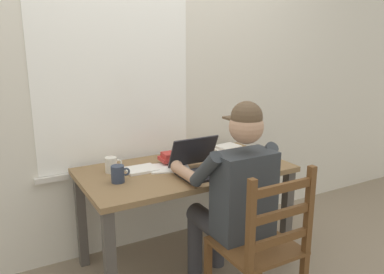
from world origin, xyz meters
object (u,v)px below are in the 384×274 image
desk (185,181)px  seated_person (233,192)px  wooden_chair (262,247)px  laptop (201,165)px  computer_mouse (243,165)px  coffee_mug_white (111,165)px  book_stack_side (175,158)px  book_stack_main (228,149)px  coffee_mug_dark (118,174)px

desk → seated_person: size_ratio=1.13×
seated_person → wooden_chair: 0.36m
laptop → computer_mouse: bearing=-10.1°
computer_mouse → laptop: bearing=169.9°
wooden_chair → coffee_mug_white: (-0.54, 0.87, 0.31)m
desk → coffee_mug_white: 0.50m
laptop → coffee_mug_white: laptop is taller
book_stack_side → book_stack_main: bearing=6.8°
coffee_mug_white → wooden_chair: bearing=-58.2°
seated_person → coffee_mug_white: seated_person is taller
desk → coffee_mug_white: (-0.46, 0.15, 0.14)m
laptop → seated_person: bearing=-83.0°
seated_person → computer_mouse: 0.37m
coffee_mug_dark → book_stack_main: coffee_mug_dark is taller
book_stack_main → coffee_mug_dark: bearing=-167.0°
coffee_mug_white → book_stack_main: bearing=1.6°
book_stack_side → coffee_mug_dark: bearing=-160.8°
wooden_chair → book_stack_side: bearing=96.6°
coffee_mug_white → desk: bearing=-18.4°
wooden_chair → laptop: bearing=93.7°
seated_person → computer_mouse: (0.26, 0.26, 0.05)m
coffee_mug_white → computer_mouse: bearing=-22.7°
wooden_chair → computer_mouse: 0.66m
desk → coffee_mug_white: coffee_mug_white is taller
laptop → coffee_mug_dark: (-0.53, 0.09, 0.00)m
computer_mouse → book_stack_main: (0.13, 0.36, 0.00)m
seated_person → book_stack_main: (0.39, 0.62, 0.06)m
desk → seated_person: (0.08, -0.44, 0.06)m
seated_person → desk: bearing=100.7°
desk → book_stack_side: size_ratio=6.87×
computer_mouse → wooden_chair: bearing=-115.7°
computer_mouse → book_stack_main: book_stack_main is taller
book_stack_main → book_stack_side: 0.49m
coffee_mug_white → coffee_mug_dark: (-0.02, -0.19, 0.00)m
laptop → book_stack_side: 0.26m
laptop → book_stack_main: (0.43, 0.31, -0.03)m
desk → computer_mouse: 0.40m
computer_mouse → coffee_mug_white: 0.87m
coffee_mug_dark → book_stack_main: 0.98m
desk → laptop: 0.20m
coffee_mug_dark → computer_mouse: bearing=-9.7°
coffee_mug_white → book_stack_main: (0.93, 0.03, -0.03)m
desk → computer_mouse: bearing=-28.1°
seated_person → wooden_chair: seated_person is taller
computer_mouse → book_stack_main: bearing=70.7°
seated_person → coffee_mug_dark: size_ratio=10.34×
wooden_chair → book_stack_main: (0.39, 0.90, 0.28)m
desk → seated_person: seated_person is taller
seated_person → coffee_mug_white: bearing=132.4°
coffee_mug_dark → book_stack_side: (0.47, 0.16, -0.01)m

